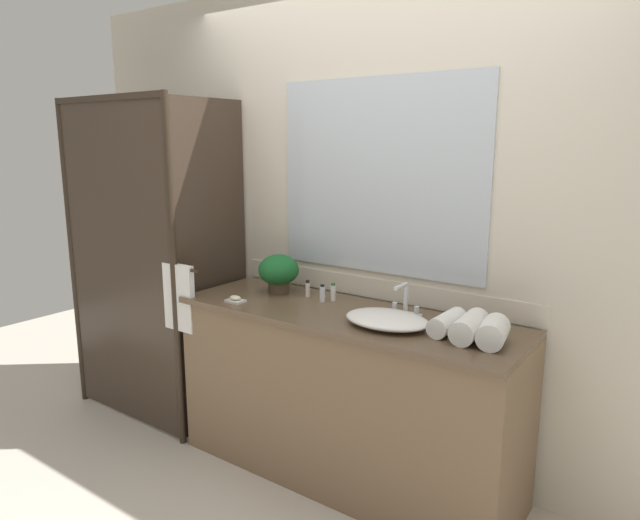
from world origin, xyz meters
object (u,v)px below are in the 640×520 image
(faucet, at_px, (405,305))
(potted_plant, at_px, (279,271))
(sink_basin, at_px, (387,319))
(amenity_bottle_lotion, at_px, (308,289))
(soap_dish, at_px, (235,299))
(rolled_towel_near_edge, at_px, (493,332))
(rolled_towel_middle, at_px, (469,327))
(rolled_towel_far_edge, at_px, (447,323))
(amenity_bottle_shampoo, at_px, (333,292))
(amenity_bottle_conditioner, at_px, (322,293))

(faucet, height_order, potted_plant, potted_plant)
(sink_basin, xyz_separation_m, amenity_bottle_lotion, (-0.60, 0.18, 0.01))
(soap_dish, height_order, rolled_towel_near_edge, rolled_towel_near_edge)
(soap_dish, bearing_deg, rolled_towel_middle, 7.93)
(soap_dish, bearing_deg, rolled_towel_far_edge, 9.63)
(sink_basin, distance_m, amenity_bottle_shampoo, 0.48)
(rolled_towel_near_edge, height_order, rolled_towel_far_edge, rolled_towel_near_edge)
(rolled_towel_near_edge, bearing_deg, faucet, 163.01)
(soap_dish, bearing_deg, faucet, 19.52)
(soap_dish, height_order, rolled_towel_middle, rolled_towel_middle)
(sink_basin, relative_size, faucet, 2.38)
(faucet, xyz_separation_m, amenity_bottle_shampoo, (-0.44, 0.02, -0.01))
(faucet, bearing_deg, amenity_bottle_shampoo, 177.19)
(faucet, relative_size, amenity_bottle_lotion, 1.81)
(amenity_bottle_shampoo, distance_m, rolled_towel_near_edge, 0.94)
(faucet, distance_m, rolled_towel_near_edge, 0.51)
(sink_basin, bearing_deg, amenity_bottle_shampoo, 155.53)
(potted_plant, distance_m, amenity_bottle_shampoo, 0.35)
(amenity_bottle_lotion, bearing_deg, faucet, -0.63)
(sink_basin, bearing_deg, rolled_towel_middle, 7.26)
(soap_dish, height_order, amenity_bottle_lotion, amenity_bottle_lotion)
(sink_basin, xyz_separation_m, amenity_bottle_conditioner, (-0.48, 0.15, 0.01))
(amenity_bottle_conditioner, height_order, rolled_towel_near_edge, rolled_towel_near_edge)
(soap_dish, distance_m, rolled_towel_middle, 1.24)
(potted_plant, relative_size, amenity_bottle_conditioner, 2.44)
(soap_dish, xyz_separation_m, amenity_bottle_lotion, (0.25, 0.31, 0.03))
(amenity_bottle_conditioner, xyz_separation_m, rolled_towel_middle, (0.85, -0.11, 0.01))
(soap_dish, relative_size, amenity_bottle_lotion, 1.06)
(sink_basin, bearing_deg, rolled_towel_near_edge, 3.39)
(amenity_bottle_conditioner, height_order, rolled_towel_middle, rolled_towel_middle)
(potted_plant, distance_m, soap_dish, 0.31)
(potted_plant, xyz_separation_m, amenity_bottle_lotion, (0.18, 0.03, -0.08))
(potted_plant, bearing_deg, amenity_bottle_lotion, 7.79)
(amenity_bottle_conditioner, height_order, amenity_bottle_lotion, same)
(amenity_bottle_shampoo, bearing_deg, sink_basin, -24.47)
(sink_basin, bearing_deg, soap_dish, -171.77)
(amenity_bottle_lotion, bearing_deg, sink_basin, -17.19)
(rolled_towel_near_edge, xyz_separation_m, rolled_towel_middle, (-0.11, 0.02, -0.00))
(faucet, distance_m, soap_dish, 0.90)
(rolled_towel_near_edge, bearing_deg, soap_dish, -173.53)
(sink_basin, height_order, rolled_towel_near_edge, rolled_towel_near_edge)
(amenity_bottle_shampoo, bearing_deg, faucet, -2.81)
(potted_plant, bearing_deg, amenity_bottle_shampoo, 6.69)
(faucet, height_order, amenity_bottle_conditioner, faucet)
(soap_dish, distance_m, rolled_towel_near_edge, 1.34)
(amenity_bottle_lotion, bearing_deg, rolled_towel_far_edge, -7.76)
(amenity_bottle_lotion, height_order, rolled_towel_near_edge, rolled_towel_near_edge)
(soap_dish, bearing_deg, amenity_bottle_shampoo, 38.20)
(sink_basin, relative_size, rolled_towel_middle, 1.61)
(rolled_towel_middle, bearing_deg, amenity_bottle_shampoo, 169.49)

